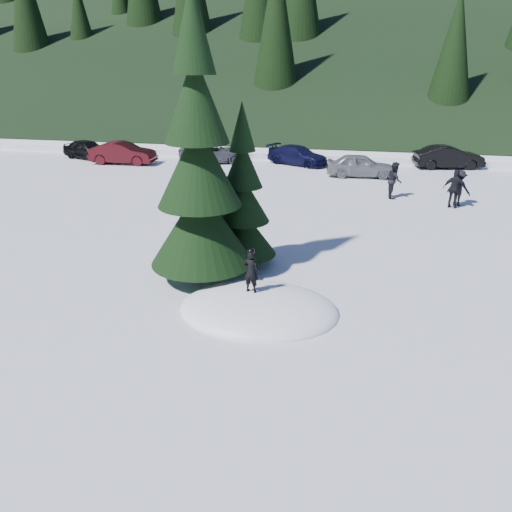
% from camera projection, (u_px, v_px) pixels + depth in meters
% --- Properties ---
extents(ground, '(200.00, 200.00, 0.00)m').
position_uv_depth(ground, '(259.00, 310.00, 13.93)').
color(ground, white).
rests_on(ground, ground).
extents(snow_mound, '(4.48, 3.52, 0.96)m').
position_uv_depth(snow_mound, '(259.00, 310.00, 13.93)').
color(snow_mound, white).
rests_on(snow_mound, ground).
extents(forest_hillside, '(200.00, 60.00, 25.00)m').
position_uv_depth(forest_hillside, '(351.00, 5.00, 58.50)').
color(forest_hillside, black).
rests_on(forest_hillside, ground).
extents(spruce_tall, '(3.20, 3.20, 8.60)m').
position_uv_depth(spruce_tall, '(199.00, 176.00, 14.77)').
color(spruce_tall, black).
rests_on(spruce_tall, ground).
extents(spruce_short, '(2.20, 2.20, 5.37)m').
position_uv_depth(spruce_short, '(243.00, 205.00, 16.30)').
color(spruce_short, black).
rests_on(spruce_short, ground).
extents(child_skier, '(0.50, 0.38, 1.23)m').
position_uv_depth(child_skier, '(251.00, 271.00, 13.73)').
color(child_skier, black).
rests_on(child_skier, snow_mound).
extents(adult_0, '(0.72, 0.91, 1.81)m').
position_uv_depth(adult_0, '(394.00, 180.00, 24.97)').
color(adult_0, black).
rests_on(adult_0, ground).
extents(adult_1, '(1.15, 0.72, 1.82)m').
position_uv_depth(adult_1, '(455.00, 189.00, 23.23)').
color(adult_1, black).
rests_on(adult_1, ground).
extents(adult_2, '(1.27, 1.09, 1.70)m').
position_uv_depth(adult_2, '(459.00, 188.00, 23.64)').
color(adult_2, black).
rests_on(adult_2, ground).
extents(car_0, '(4.20, 2.83, 1.33)m').
position_uv_depth(car_0, '(88.00, 149.00, 34.98)').
color(car_0, black).
rests_on(car_0, ground).
extents(car_1, '(4.45, 1.74, 1.44)m').
position_uv_depth(car_1, '(123.00, 153.00, 33.27)').
color(car_1, '#370A0E').
rests_on(car_1, ground).
extents(car_2, '(5.08, 3.61, 1.29)m').
position_uv_depth(car_2, '(213.00, 153.00, 33.70)').
color(car_2, '#4D4F55').
rests_on(car_2, ground).
extents(car_3, '(4.58, 3.35, 1.23)m').
position_uv_depth(car_3, '(298.00, 155.00, 33.07)').
color(car_3, black).
rests_on(car_3, ground).
extents(car_4, '(4.04, 1.81, 1.35)m').
position_uv_depth(car_4, '(361.00, 165.00, 29.58)').
color(car_4, gray).
rests_on(car_4, ground).
extents(car_5, '(4.53, 2.37, 1.42)m').
position_uv_depth(car_5, '(448.00, 157.00, 31.92)').
color(car_5, black).
rests_on(car_5, ground).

